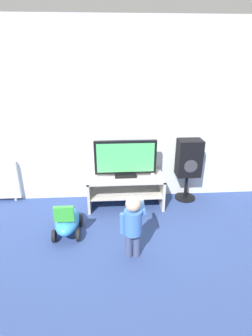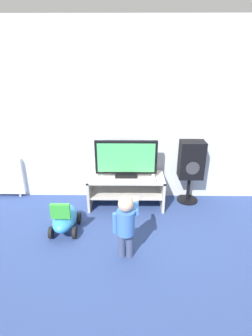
# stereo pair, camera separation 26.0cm
# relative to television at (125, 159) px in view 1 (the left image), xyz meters

# --- Properties ---
(ground_plane) EXTENTS (16.00, 16.00, 0.00)m
(ground_plane) POSITION_rel_television_xyz_m (0.00, -0.26, -0.75)
(ground_plane) COLOR navy
(wall_back) EXTENTS (10.00, 0.06, 2.60)m
(wall_back) POSITION_rel_television_xyz_m (0.00, 0.30, 0.55)
(wall_back) COLOR silver
(wall_back) RESTS_ON ground_plane
(tv_stand) EXTENTS (1.11, 0.48, 0.48)m
(tv_stand) POSITION_rel_television_xyz_m (0.00, -0.02, -0.43)
(tv_stand) COLOR beige
(tv_stand) RESTS_ON ground_plane
(television) EXTENTS (0.89, 0.20, 0.54)m
(television) POSITION_rel_television_xyz_m (0.00, 0.00, 0.00)
(television) COLOR black
(television) RESTS_ON tv_stand
(game_console) EXTENTS (0.04, 0.20, 0.05)m
(game_console) POSITION_rel_television_xyz_m (0.39, -0.13, -0.24)
(game_console) COLOR white
(game_console) RESTS_ON tv_stand
(remote_primary) EXTENTS (0.09, 0.13, 0.03)m
(remote_primary) POSITION_rel_television_xyz_m (-0.33, -0.11, -0.25)
(remote_primary) COLOR white
(remote_primary) RESTS_ON tv_stand
(child) EXTENTS (0.29, 0.44, 0.77)m
(child) POSITION_rel_television_xyz_m (0.01, -1.13, -0.29)
(child) COLOR #3F4C72
(child) RESTS_ON ground_plane
(speaker_tower) EXTENTS (0.36, 0.32, 0.97)m
(speaker_tower) POSITION_rel_television_xyz_m (0.97, 0.12, -0.09)
(speaker_tower) COLOR black
(speaker_tower) RESTS_ON ground_plane
(ride_on_toy) EXTENTS (0.33, 0.58, 0.49)m
(ride_on_toy) POSITION_rel_television_xyz_m (-0.78, -0.67, -0.56)
(ride_on_toy) COLOR #338CD1
(ride_on_toy) RESTS_ON ground_plane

